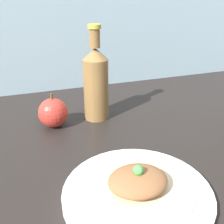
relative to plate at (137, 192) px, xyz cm
name	(u,v)px	position (x,y,z in cm)	size (l,w,h in cm)	color
ground_plane	(130,155)	(5.76, 16.69, -3.10)	(180.00, 110.00, 4.00)	black
plate	(137,192)	(0.00, 0.00, 0.00)	(29.34, 29.34, 2.08)	white
plated_food	(138,183)	(0.00, 0.00, 2.23)	(21.84, 21.84, 5.62)	beige
cider_bottle	(96,82)	(3.22, 37.66, 10.82)	(7.73, 7.73, 28.90)	olive
apple	(53,113)	(-10.66, 36.22, 3.31)	(8.80, 8.80, 10.49)	red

